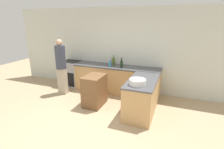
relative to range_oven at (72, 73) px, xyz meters
The scene contains 12 objects.
ground_plane 2.81m from the range_oven, 51.16° to the right, with size 14.00×14.00×0.00m, color tan.
wall_back 1.99m from the range_oven, 10.65° to the left, with size 8.00×0.06×2.70m.
counter_back 1.74m from the range_oven, ahead, with size 2.81×0.66×0.89m.
counter_peninsula 2.99m from the range_oven, 20.53° to the right, with size 0.69×1.46×0.89m.
range_oven is the anchor object (origin of this frame).
island_table 1.86m from the range_oven, 36.77° to the right, with size 0.49×0.70×0.86m.
mixing_bowl 3.16m from the range_oven, 27.64° to the right, with size 0.37×0.37×0.14m.
dish_soap_bottle 1.65m from the range_oven, ahead, with size 0.07×0.07×0.22m.
vinegar_bottle_clear 1.54m from the range_oven, ahead, with size 0.07×0.07×0.32m.
wine_bottle_dark 2.03m from the range_oven, ahead, with size 0.08×0.08×0.31m.
olive_oil_bottle 1.69m from the range_oven, ahead, with size 0.08×0.08×0.31m.
person_by_range 0.92m from the range_oven, 78.61° to the right, with size 0.31×0.31×1.75m.
Camera 1 is at (1.82, -2.96, 2.29)m, focal length 28.00 mm.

